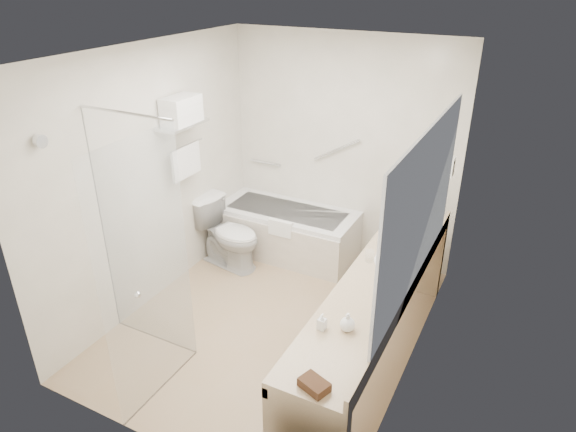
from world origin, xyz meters
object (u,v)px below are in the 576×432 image
at_px(bathtub, 287,231).
at_px(toilet, 229,234).
at_px(vanity_counter, 376,304).
at_px(amenity_basket, 314,385).
at_px(water_bottle_left, 402,212).

height_order(bathtub, toilet, toilet).
distance_m(vanity_counter, amenity_basket, 1.27).
height_order(vanity_counter, water_bottle_left, water_bottle_left).
bearing_deg(bathtub, toilet, -129.87).
bearing_deg(amenity_basket, water_bottle_left, 93.98).
xyz_separation_m(bathtub, toilet, (-0.45, -0.54, 0.11)).
bearing_deg(water_bottle_left, toilet, -171.55).
bearing_deg(amenity_basket, toilet, 133.59).
distance_m(toilet, water_bottle_left, 1.94).
xyz_separation_m(toilet, water_bottle_left, (1.83, 0.27, 0.57)).
height_order(toilet, water_bottle_left, water_bottle_left).
relative_size(vanity_counter, water_bottle_left, 12.31).
xyz_separation_m(toilet, amenity_basket, (2.00, -2.10, 0.50)).
bearing_deg(bathtub, vanity_counter, -42.35).
height_order(vanity_counter, toilet, vanity_counter).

